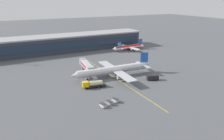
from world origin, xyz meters
TOP-DOWN VIEW (x-y plane):
  - ground_plane at (0.00, 0.00)m, footprint 700.00×700.00m
  - apron_lead_in_line at (3.26, 2.00)m, footprint 0.34×80.00m
  - terminal_building at (-16.59, 72.94)m, footprint 154.00×19.77m
  - main_airliner at (3.47, 4.37)m, footprint 45.06×35.95m
  - jet_bridge at (-7.26, 15.31)m, footprint 5.87×19.65m
  - fuel_tanker at (-11.77, -4.23)m, footprint 11.08×4.48m
  - lavatory_truck at (18.27, -8.89)m, footprint 6.23×4.10m
  - baggage_cart_0 at (-15.71, -23.39)m, footprint 2.21×2.96m
  - baggage_cart_1 at (-12.63, -22.54)m, footprint 2.21×2.96m
  - baggage_cart_2 at (-9.54, -21.68)m, footprint 2.21×2.96m
  - commuter_jet_far at (43.87, 53.44)m, footprint 26.74×21.45m
  - commuter_jet_near at (42.04, 52.26)m, footprint 29.50×23.40m

SIDE VIEW (x-z plane):
  - ground_plane at x=0.00m, z-range 0.00..0.00m
  - apron_lead_in_line at x=3.26m, z-range 0.00..0.01m
  - baggage_cart_0 at x=-15.71m, z-range 0.04..1.52m
  - baggage_cart_1 at x=-12.63m, z-range 0.04..1.52m
  - baggage_cart_2 at x=-9.54m, z-range 0.04..1.52m
  - lavatory_truck at x=18.27m, z-range 0.17..2.67m
  - fuel_tanker at x=-11.77m, z-range 0.12..3.37m
  - commuter_jet_far at x=43.87m, z-range -1.00..6.00m
  - commuter_jet_near at x=42.04m, z-range -1.22..6.61m
  - main_airliner at x=3.47m, z-range -1.64..9.23m
  - jet_bridge at x=-7.26m, z-range 1.55..8.06m
  - terminal_building at x=-16.59m, z-range 0.02..12.31m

